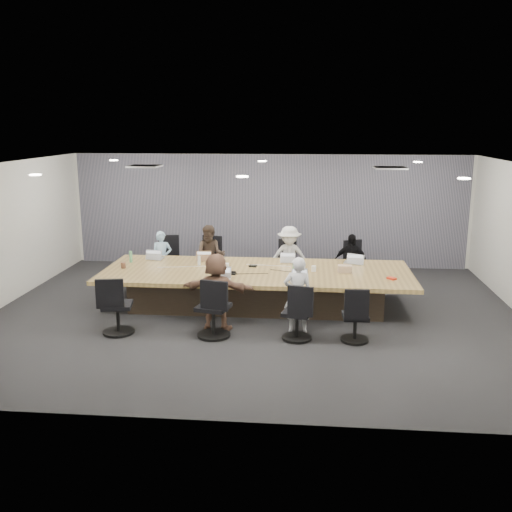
# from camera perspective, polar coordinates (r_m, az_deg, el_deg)

# --- Properties ---
(floor) EXTENTS (10.00, 8.00, 0.00)m
(floor) POSITION_cam_1_polar(r_m,az_deg,el_deg) (10.88, -0.20, -5.87)
(floor) COLOR #242426
(floor) RESTS_ON ground
(ceiling) EXTENTS (10.00, 8.00, 0.00)m
(ceiling) POSITION_cam_1_polar(r_m,az_deg,el_deg) (10.31, -0.21, 9.01)
(ceiling) COLOR white
(ceiling) RESTS_ON wall_back
(wall_back) EXTENTS (10.00, 0.00, 2.80)m
(wall_back) POSITION_cam_1_polar(r_m,az_deg,el_deg) (14.43, 1.32, 4.58)
(wall_back) COLOR beige
(wall_back) RESTS_ON ground
(wall_front) EXTENTS (10.00, 0.00, 2.80)m
(wall_front) POSITION_cam_1_polar(r_m,az_deg,el_deg) (6.67, -3.50, -5.61)
(wall_front) COLOR beige
(wall_front) RESTS_ON ground
(curtain) EXTENTS (9.80, 0.04, 2.80)m
(curtain) POSITION_cam_1_polar(r_m,az_deg,el_deg) (14.35, 1.30, 4.54)
(curtain) COLOR slate
(curtain) RESTS_ON ground
(conference_table) EXTENTS (6.00, 2.20, 0.74)m
(conference_table) POSITION_cam_1_polar(r_m,az_deg,el_deg) (11.23, 0.05, -3.11)
(conference_table) COLOR #362A1F
(conference_table) RESTS_ON ground
(chair_0) EXTENTS (0.65, 0.65, 0.86)m
(chair_0) POSITION_cam_1_polar(r_m,az_deg,el_deg) (13.22, -8.98, -0.65)
(chair_0) COLOR black
(chair_0) RESTS_ON ground
(chair_1) EXTENTS (0.71, 0.71, 0.87)m
(chair_1) POSITION_cam_1_polar(r_m,az_deg,el_deg) (12.99, -4.28, -0.75)
(chair_1) COLOR black
(chair_1) RESTS_ON ground
(chair_2) EXTENTS (0.64, 0.64, 0.77)m
(chair_2) POSITION_cam_1_polar(r_m,az_deg,el_deg) (12.84, 3.37, -1.13)
(chair_2) COLOR black
(chair_2) RESTS_ON ground
(chair_3) EXTENTS (0.69, 0.69, 0.80)m
(chair_3) POSITION_cam_1_polar(r_m,az_deg,el_deg) (12.86, 9.30, -1.20)
(chair_3) COLOR black
(chair_3) RESTS_ON ground
(chair_4) EXTENTS (0.67, 0.67, 0.85)m
(chair_4) POSITION_cam_1_polar(r_m,az_deg,el_deg) (10.09, -13.68, -5.25)
(chair_4) COLOR black
(chair_4) RESTS_ON ground
(chair_5) EXTENTS (0.72, 0.72, 0.88)m
(chair_5) POSITION_cam_1_polar(r_m,az_deg,el_deg) (9.68, -4.28, -5.59)
(chair_5) COLOR black
(chair_5) RESTS_ON ground
(chair_6) EXTENTS (0.64, 0.64, 0.78)m
(chair_6) POSITION_cam_1_polar(r_m,az_deg,el_deg) (9.57, 4.13, -6.13)
(chair_6) COLOR black
(chair_6) RESTS_ON ground
(chair_7) EXTENTS (0.51, 0.51, 0.73)m
(chair_7) POSITION_cam_1_polar(r_m,az_deg,el_deg) (9.61, 9.90, -6.37)
(chair_7) COLOR black
(chair_7) RESTS_ON ground
(person_0) EXTENTS (0.50, 0.38, 1.22)m
(person_0) POSITION_cam_1_polar(r_m,az_deg,el_deg) (12.85, -9.39, -0.24)
(person_0) COLOR #95B9D5
(person_0) RESTS_ON ground
(laptop_0) EXTENTS (0.37, 0.27, 0.02)m
(laptop_0) POSITION_cam_1_polar(r_m,az_deg,el_deg) (12.30, -10.05, -0.20)
(laptop_0) COLOR #B2B2B7
(laptop_0) RESTS_ON conference_table
(person_1) EXTENTS (0.71, 0.57, 1.38)m
(person_1) POSITION_cam_1_polar(r_m,az_deg,el_deg) (12.60, -4.56, -0.00)
(person_1) COLOR #3B2E25
(person_1) RESTS_ON ground
(laptop_1) EXTENTS (0.34, 0.25, 0.02)m
(laptop_1) POSITION_cam_1_polar(r_m,az_deg,el_deg) (12.06, -5.01, -0.32)
(laptop_1) COLOR #8C6647
(laptop_1) RESTS_ON conference_table
(person_2) EXTENTS (0.91, 0.54, 1.38)m
(person_2) POSITION_cam_1_polar(r_m,az_deg,el_deg) (12.42, 3.33, -0.16)
(person_2) COLOR #B6B6B6
(person_2) RESTS_ON ground
(laptop_2) EXTENTS (0.32, 0.23, 0.02)m
(laptop_2) POSITION_cam_1_polar(r_m,az_deg,el_deg) (11.88, 3.24, -0.49)
(laptop_2) COLOR #B2B2B7
(laptop_2) RESTS_ON conference_table
(person_3) EXTENTS (0.76, 0.39, 1.24)m
(person_3) POSITION_cam_1_polar(r_m,az_deg,el_deg) (12.47, 9.44, -0.61)
(person_3) COLOR black
(person_3) RESTS_ON ground
(laptop_3) EXTENTS (0.39, 0.31, 0.02)m
(laptop_3) POSITION_cam_1_polar(r_m,az_deg,el_deg) (11.91, 9.64, -0.63)
(laptop_3) COLOR #B2B2B7
(laptop_3) RESTS_ON conference_table
(person_5) EXTENTS (1.31, 0.53, 1.38)m
(person_5) POSITION_cam_1_polar(r_m,az_deg,el_deg) (9.93, -3.97, -3.58)
(person_5) COLOR brown
(person_5) RESTS_ON ground
(laptop_5) EXTENTS (0.32, 0.23, 0.02)m
(laptop_5) POSITION_cam_1_polar(r_m,az_deg,el_deg) (10.44, -3.50, -2.41)
(laptop_5) COLOR #B2B2B7
(laptop_5) RESTS_ON conference_table
(person_6) EXTENTS (0.49, 0.32, 1.34)m
(person_6) POSITION_cam_1_polar(r_m,az_deg,el_deg) (9.82, 4.20, -3.90)
(person_6) COLOR silver
(person_6) RESTS_ON ground
(laptop_6) EXTENTS (0.31, 0.23, 0.02)m
(laptop_6) POSITION_cam_1_polar(r_m,az_deg,el_deg) (10.32, 4.27, -2.60)
(laptop_6) COLOR #B2B2B7
(laptop_6) RESTS_ON conference_table
(bottle_green_left) EXTENTS (0.08, 0.08, 0.23)m
(bottle_green_left) POSITION_cam_1_polar(r_m,az_deg,el_deg) (12.04, -12.42, -0.06)
(bottle_green_left) COLOR #59A36D
(bottle_green_left) RESTS_ON conference_table
(bottle_green_right) EXTENTS (0.08, 0.08, 0.23)m
(bottle_green_right) POSITION_cam_1_polar(r_m,az_deg,el_deg) (10.90, 3.82, -1.18)
(bottle_green_right) COLOR #59A36D
(bottle_green_right) RESTS_ON conference_table
(bottle_clear) EXTENTS (0.07, 0.07, 0.19)m
(bottle_clear) POSITION_cam_1_polar(r_m,az_deg,el_deg) (11.57, -5.71, -0.45)
(bottle_clear) COLOR silver
(bottle_clear) RESTS_ON conference_table
(cup_white_far) EXTENTS (0.10, 0.10, 0.09)m
(cup_white_far) POSITION_cam_1_polar(r_m,az_deg,el_deg) (11.34, -2.89, -0.95)
(cup_white_far) COLOR white
(cup_white_far) RESTS_ON conference_table
(cup_white_near) EXTENTS (0.11, 0.11, 0.11)m
(cup_white_near) POSITION_cam_1_polar(r_m,az_deg,el_deg) (11.10, 5.79, -1.26)
(cup_white_near) COLOR white
(cup_white_near) RESTS_ON conference_table
(mug_brown) EXTENTS (0.12, 0.12, 0.12)m
(mug_brown) POSITION_cam_1_polar(r_m,az_deg,el_deg) (11.60, -13.13, -0.90)
(mug_brown) COLOR brown
(mug_brown) RESTS_ON conference_table
(mic_left) EXTENTS (0.18, 0.14, 0.03)m
(mic_left) POSITION_cam_1_polar(r_m,az_deg,el_deg) (10.85, -2.46, -1.76)
(mic_left) COLOR black
(mic_left) RESTS_ON conference_table
(mic_right) EXTENTS (0.17, 0.13, 0.03)m
(mic_right) POSITION_cam_1_polar(r_m,az_deg,el_deg) (11.41, -0.31, -1.00)
(mic_right) COLOR black
(mic_right) RESTS_ON conference_table
(stapler) EXTENTS (0.17, 0.06, 0.06)m
(stapler) POSITION_cam_1_polar(r_m,az_deg,el_deg) (10.85, -2.47, -1.68)
(stapler) COLOR black
(stapler) RESTS_ON conference_table
(canvas_bag) EXTENTS (0.27, 0.17, 0.14)m
(canvas_bag) POSITION_cam_1_polar(r_m,az_deg,el_deg) (11.10, 8.88, -1.28)
(canvas_bag) COLOR tan
(canvas_bag) RESTS_ON conference_table
(snack_packet) EXTENTS (0.19, 0.19, 0.04)m
(snack_packet) POSITION_cam_1_polar(r_m,az_deg,el_deg) (10.79, 13.40, -2.19)
(snack_packet) COLOR red
(snack_packet) RESTS_ON conference_table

